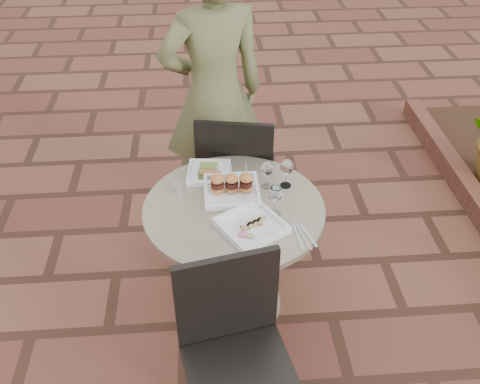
{
  "coord_description": "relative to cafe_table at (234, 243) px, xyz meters",
  "views": [
    {
      "loc": [
        -0.25,
        -2.32,
        2.4
      ],
      "look_at": [
        -0.1,
        -0.29,
        0.82
      ],
      "focal_mm": 40.0,
      "sensor_mm": 36.0,
      "label": 1
    }
  ],
  "objects": [
    {
      "name": "plate_sliders",
      "position": [
        -0.0,
        0.11,
        0.29
      ],
      "size": [
        0.28,
        0.28,
        0.18
      ],
      "rotation": [
        0.0,
        0.0,
        -0.0
      ],
      "color": "white",
      "rests_on": "cafe_table"
    },
    {
      "name": "wine_glass_mid",
      "position": [
        0.18,
        0.16,
        0.35
      ],
      "size": [
        0.06,
        0.06,
        0.15
      ],
      "color": "white",
      "rests_on": "cafe_table"
    },
    {
      "name": "plate_salmon",
      "position": [
        -0.11,
        0.28,
        0.26
      ],
      "size": [
        0.24,
        0.24,
        0.06
      ],
      "rotation": [
        0.0,
        0.0,
        -0.09
      ],
      "color": "white",
      "rests_on": "cafe_table"
    },
    {
      "name": "chair_near",
      "position": [
        -0.04,
        -0.66,
        0.07
      ],
      "size": [
        0.52,
        0.52,
        0.93
      ],
      "rotation": [
        0.0,
        0.0,
        0.2
      ],
      "color": "black",
      "rests_on": "ground"
    },
    {
      "name": "chair_far",
      "position": [
        0.05,
        0.57,
        0.07
      ],
      "size": [
        0.51,
        0.51,
        0.93
      ],
      "rotation": [
        0.0,
        0.0,
        2.97
      ],
      "color": "black",
      "rests_on": "ground"
    },
    {
      "name": "plate_tuna",
      "position": [
        0.07,
        -0.16,
        0.26
      ],
      "size": [
        0.37,
        0.37,
        0.03
      ],
      "rotation": [
        0.0,
        0.0,
        0.53
      ],
      "color": "white",
      "rests_on": "cafe_table"
    },
    {
      "name": "steel_ramekin",
      "position": [
        -0.28,
        0.16,
        0.27
      ],
      "size": [
        0.05,
        0.05,
        0.04
      ],
      "primitive_type": "cylinder",
      "rotation": [
        0.0,
        0.0,
        -0.01
      ],
      "color": "silver",
      "rests_on": "cafe_table"
    },
    {
      "name": "wine_glass_far",
      "position": [
        0.28,
        0.15,
        0.36
      ],
      "size": [
        0.07,
        0.07,
        0.16
      ],
      "color": "white",
      "rests_on": "cafe_table"
    },
    {
      "name": "wine_glass_right",
      "position": [
        0.19,
        -0.07,
        0.37
      ],
      "size": [
        0.07,
        0.07,
        0.17
      ],
      "color": "white",
      "rests_on": "cafe_table"
    },
    {
      "name": "cutlery_set",
      "position": [
        0.3,
        -0.24,
        0.25
      ],
      "size": [
        0.13,
        0.21,
        0.0
      ],
      "primitive_type": null,
      "rotation": [
        0.0,
        0.0,
        0.25
      ],
      "color": "silver",
      "rests_on": "cafe_table"
    },
    {
      "name": "cafe_table",
      "position": [
        0.0,
        0.0,
        0.0
      ],
      "size": [
        0.9,
        0.9,
        0.73
      ],
      "color": "gray",
      "rests_on": "ground"
    },
    {
      "name": "diner",
      "position": [
        -0.06,
        0.86,
        0.41
      ],
      "size": [
        0.74,
        0.58,
        1.79
      ],
      "primitive_type": "imported",
      "rotation": [
        0.0,
        0.0,
        3.4
      ],
      "color": "brown",
      "rests_on": "ground"
    },
    {
      "name": "ground",
      "position": [
        0.13,
        0.29,
        -0.48
      ],
      "size": [
        60.0,
        60.0,
        0.0
      ],
      "primitive_type": "plane",
      "color": "brown",
      "rests_on": "ground"
    }
  ]
}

